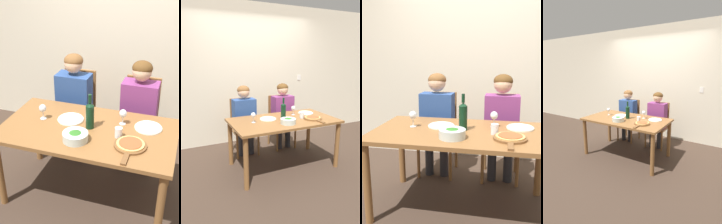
# 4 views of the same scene
# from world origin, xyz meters

# --- Properties ---
(ground_plane) EXTENTS (40.00, 40.00, 0.00)m
(ground_plane) POSITION_xyz_m (0.00, 0.00, 0.00)
(ground_plane) COLOR #3D2D23
(back_wall) EXTENTS (10.00, 0.06, 2.70)m
(back_wall) POSITION_xyz_m (0.00, 1.37, 1.35)
(back_wall) COLOR beige
(back_wall) RESTS_ON ground
(dining_table) EXTENTS (1.59, 0.89, 0.76)m
(dining_table) POSITION_xyz_m (0.00, 0.00, 0.67)
(dining_table) COLOR brown
(dining_table) RESTS_ON ground
(chair_left) EXTENTS (0.42, 0.42, 0.98)m
(chair_left) POSITION_xyz_m (-0.40, 0.79, 0.52)
(chair_left) COLOR brown
(chair_left) RESTS_ON ground
(chair_right) EXTENTS (0.42, 0.42, 0.98)m
(chair_right) POSITION_xyz_m (0.35, 0.79, 0.52)
(chair_right) COLOR brown
(chair_right) RESTS_ON ground
(person_woman) EXTENTS (0.47, 0.51, 1.22)m
(person_woman) POSITION_xyz_m (-0.40, 0.67, 0.74)
(person_woman) COLOR #28282D
(person_woman) RESTS_ON ground
(person_man) EXTENTS (0.47, 0.51, 1.22)m
(person_man) POSITION_xyz_m (0.35, 0.67, 0.74)
(person_man) COLOR #28282D
(person_man) RESTS_ON ground
(wine_bottle) EXTENTS (0.08, 0.08, 0.33)m
(wine_bottle) POSITION_xyz_m (0.01, 0.03, 0.90)
(wine_bottle) COLOR black
(wine_bottle) RESTS_ON dining_table
(broccoli_bowl) EXTENTS (0.22, 0.22, 0.08)m
(broccoli_bowl) POSITION_xyz_m (-0.04, -0.21, 0.80)
(broccoli_bowl) COLOR silver
(broccoli_bowl) RESTS_ON dining_table
(dinner_plate_left) EXTENTS (0.25, 0.25, 0.02)m
(dinner_plate_left) POSITION_xyz_m (-0.21, 0.11, 0.77)
(dinner_plate_left) COLOR silver
(dinner_plate_left) RESTS_ON dining_table
(dinner_plate_right) EXTENTS (0.25, 0.25, 0.02)m
(dinner_plate_right) POSITION_xyz_m (0.52, 0.18, 0.77)
(dinner_plate_right) COLOR silver
(dinner_plate_right) RESTS_ON dining_table
(pizza_on_board) EXTENTS (0.28, 0.42, 0.04)m
(pizza_on_board) POSITION_xyz_m (0.43, -0.16, 0.78)
(pizza_on_board) COLOR brown
(pizza_on_board) RESTS_ON dining_table
(wine_glass_left) EXTENTS (0.07, 0.07, 0.15)m
(wine_glass_left) POSITION_xyz_m (-0.47, 0.05, 0.87)
(wine_glass_left) COLOR silver
(wine_glass_left) RESTS_ON dining_table
(wine_glass_right) EXTENTS (0.07, 0.07, 0.15)m
(wine_glass_right) POSITION_xyz_m (0.28, 0.19, 0.87)
(wine_glass_right) COLOR silver
(wine_glass_right) RESTS_ON dining_table
(water_tumbler) EXTENTS (0.07, 0.07, 0.09)m
(water_tumbler) POSITION_xyz_m (0.30, -0.04, 0.81)
(water_tumbler) COLOR silver
(water_tumbler) RESTS_ON dining_table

